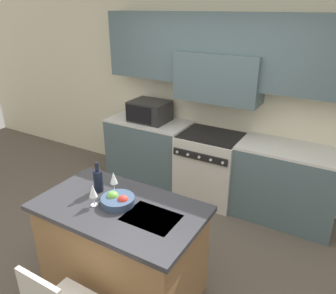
# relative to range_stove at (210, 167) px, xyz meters

# --- Properties ---
(ground_plane) EXTENTS (10.00, 10.00, 0.00)m
(ground_plane) POSITION_rel_range_stove_xyz_m (0.00, -1.59, -0.46)
(ground_plane) COLOR brown
(back_cabinetry) EXTENTS (10.00, 0.46, 2.70)m
(back_cabinetry) POSITION_rel_range_stove_xyz_m (0.00, 0.27, 1.12)
(back_cabinetry) COLOR beige
(back_cabinetry) RESTS_ON ground_plane
(back_counter) EXTENTS (3.17, 0.62, 0.95)m
(back_counter) POSITION_rel_range_stove_xyz_m (0.00, 0.02, 0.01)
(back_counter) COLOR #4C6066
(back_counter) RESTS_ON ground_plane
(range_stove) EXTENTS (0.79, 0.70, 0.93)m
(range_stove) POSITION_rel_range_stove_xyz_m (0.00, 0.00, 0.00)
(range_stove) COLOR beige
(range_stove) RESTS_ON ground_plane
(microwave) EXTENTS (0.53, 0.43, 0.29)m
(microwave) POSITION_rel_range_stove_xyz_m (-0.97, 0.02, 0.63)
(microwave) COLOR black
(microwave) RESTS_ON back_counter
(kitchen_island) EXTENTS (1.45, 0.84, 0.91)m
(kitchen_island) POSITION_rel_range_stove_xyz_m (-0.03, -1.88, -0.01)
(kitchen_island) COLOR olive
(kitchen_island) RESTS_ON ground_plane
(wine_bottle) EXTENTS (0.08, 0.08, 0.29)m
(wine_bottle) POSITION_rel_range_stove_xyz_m (-0.34, -1.77, 0.55)
(wine_bottle) COLOR black
(wine_bottle) RESTS_ON kitchen_island
(wine_glass_near) EXTENTS (0.07, 0.07, 0.20)m
(wine_glass_near) POSITION_rel_range_stove_xyz_m (-0.22, -1.98, 0.58)
(wine_glass_near) COLOR white
(wine_glass_near) RESTS_ON kitchen_island
(wine_glass_far) EXTENTS (0.07, 0.07, 0.20)m
(wine_glass_far) POSITION_rel_range_stove_xyz_m (-0.21, -1.71, 0.58)
(wine_glass_far) COLOR white
(wine_glass_far) RESTS_ON kitchen_island
(fruit_bowl) EXTENTS (0.29, 0.29, 0.11)m
(fruit_bowl) POSITION_rel_range_stove_xyz_m (-0.06, -1.86, 0.48)
(fruit_bowl) COLOR #384C6B
(fruit_bowl) RESTS_ON kitchen_island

